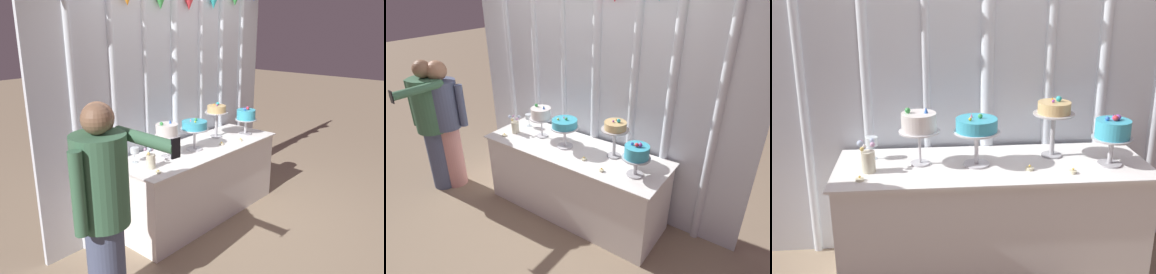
# 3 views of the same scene
# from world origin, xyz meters

# --- Properties ---
(draped_curtain) EXTENTS (3.22, 0.16, 2.80)m
(draped_curtain) POSITION_xyz_m (0.03, 0.49, 1.47)
(draped_curtain) COLOR silver
(draped_curtain) RESTS_ON ground_plane
(cake_table) EXTENTS (1.96, 0.68, 0.78)m
(cake_table) POSITION_xyz_m (0.00, 0.10, 0.39)
(cake_table) COLOR white
(cake_table) RESTS_ON ground_plane
(cake_display_leftmost) EXTENTS (0.25, 0.25, 0.37)m
(cake_display_leftmost) POSITION_xyz_m (-0.45, 0.13, 1.04)
(cake_display_leftmost) COLOR silver
(cake_display_leftmost) RESTS_ON cake_table
(cake_display_midleft) EXTENTS (0.29, 0.29, 0.33)m
(cake_display_midleft) POSITION_xyz_m (-0.11, 0.09, 1.02)
(cake_display_midleft) COLOR silver
(cake_display_midleft) RESTS_ON cake_table
(cake_display_midright) EXTENTS (0.27, 0.27, 0.40)m
(cake_display_midright) POSITION_xyz_m (0.41, 0.20, 1.07)
(cake_display_midright) COLOR #B2B2B7
(cake_display_midright) RESTS_ON cake_table
(cake_display_rightmost) EXTENTS (0.25, 0.25, 0.33)m
(cake_display_rightmost) POSITION_xyz_m (0.73, 0.02, 1.00)
(cake_display_rightmost) COLOR #B2B2B7
(cake_display_rightmost) RESTS_ON cake_table
(wine_glass) EXTENTS (0.08, 0.08, 0.15)m
(wine_glass) POSITION_xyz_m (-0.76, 0.25, 0.89)
(wine_glass) COLOR silver
(wine_glass) RESTS_ON cake_table
(flower_vase) EXTENTS (0.10, 0.12, 0.21)m
(flower_vase) POSITION_xyz_m (-0.76, 0.03, 0.86)
(flower_vase) COLOR beige
(flower_vase) RESTS_ON cake_table
(tealight_far_left) EXTENTS (0.05, 0.05, 0.03)m
(tealight_far_left) POSITION_xyz_m (-0.80, -0.10, 0.79)
(tealight_far_left) COLOR beige
(tealight_far_left) RESTS_ON cake_table
(tealight_near_left) EXTENTS (0.05, 0.05, 0.03)m
(tealight_near_left) POSITION_xyz_m (0.21, -0.02, 0.79)
(tealight_near_left) COLOR beige
(tealight_near_left) RESTS_ON cake_table
(tealight_near_right) EXTENTS (0.04, 0.04, 0.04)m
(tealight_near_right) POSITION_xyz_m (0.45, -0.10, 0.79)
(tealight_near_right) COLOR beige
(tealight_near_right) RESTS_ON cake_table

